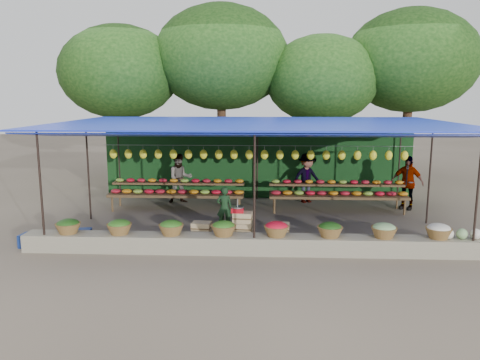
{
  "coord_description": "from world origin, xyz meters",
  "views": [
    {
      "loc": [
        0.16,
        -12.97,
        3.53
      ],
      "look_at": [
        -0.46,
        0.2,
        1.15
      ],
      "focal_mm": 35.0,
      "sensor_mm": 36.0,
      "label": 1
    }
  ],
  "objects_px": {
    "vendor_seated": "(224,208)",
    "weighing_scale": "(237,209)",
    "blue_crate_back": "(80,236)",
    "crate_counter": "(241,231)",
    "blue_crate_front": "(32,240)"
  },
  "relations": [
    {
      "from": "weighing_scale",
      "to": "vendor_seated",
      "type": "distance_m",
      "value": 1.34
    },
    {
      "from": "weighing_scale",
      "to": "blue_crate_back",
      "type": "height_order",
      "value": "weighing_scale"
    },
    {
      "from": "blue_crate_back",
      "to": "vendor_seated",
      "type": "bearing_deg",
      "value": 11.25
    },
    {
      "from": "blue_crate_front",
      "to": "vendor_seated",
      "type": "bearing_deg",
      "value": 27.15
    },
    {
      "from": "crate_counter",
      "to": "vendor_seated",
      "type": "bearing_deg",
      "value": 112.4
    },
    {
      "from": "vendor_seated",
      "to": "blue_crate_front",
      "type": "relative_size",
      "value": 2.22
    },
    {
      "from": "vendor_seated",
      "to": "blue_crate_front",
      "type": "xyz_separation_m",
      "value": [
        -4.44,
        -1.75,
        -0.42
      ]
    },
    {
      "from": "crate_counter",
      "to": "blue_crate_back",
      "type": "height_order",
      "value": "crate_counter"
    },
    {
      "from": "weighing_scale",
      "to": "crate_counter",
      "type": "bearing_deg",
      "value": 0.0
    },
    {
      "from": "crate_counter",
      "to": "vendor_seated",
      "type": "relative_size",
      "value": 2.07
    },
    {
      "from": "crate_counter",
      "to": "vendor_seated",
      "type": "height_order",
      "value": "vendor_seated"
    },
    {
      "from": "blue_crate_front",
      "to": "blue_crate_back",
      "type": "bearing_deg",
      "value": 25.73
    },
    {
      "from": "vendor_seated",
      "to": "blue_crate_back",
      "type": "height_order",
      "value": "vendor_seated"
    },
    {
      "from": "vendor_seated",
      "to": "weighing_scale",
      "type": "bearing_deg",
      "value": 104.87
    },
    {
      "from": "blue_crate_back",
      "to": "blue_crate_front",
      "type": "bearing_deg",
      "value": -170.58
    }
  ]
}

